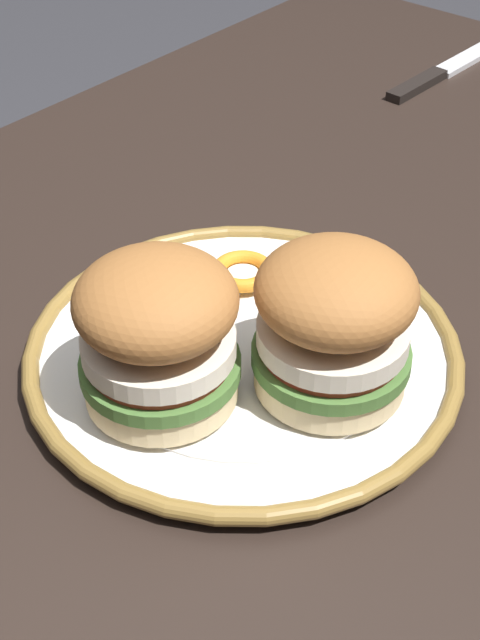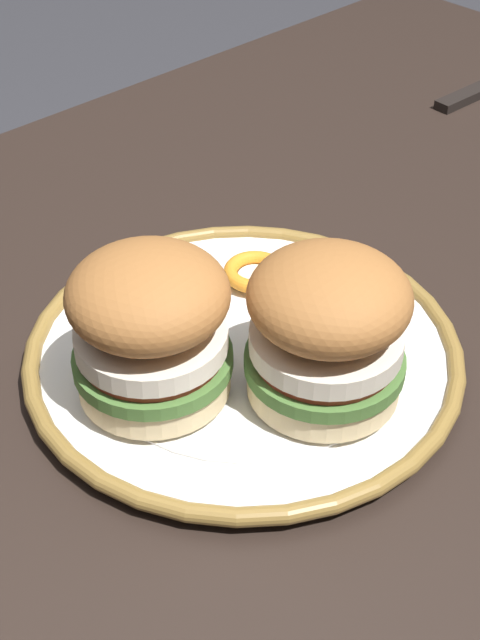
% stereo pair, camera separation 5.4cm
% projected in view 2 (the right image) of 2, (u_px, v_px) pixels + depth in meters
% --- Properties ---
extents(dining_table, '(1.36, 0.90, 0.78)m').
position_uv_depth(dining_table, '(281.00, 493.00, 0.67)').
color(dining_table, black).
rests_on(dining_table, ground).
extents(dinner_plate, '(0.30, 0.30, 0.02)m').
position_uv_depth(dinner_plate, '(240.00, 355.00, 0.62)').
color(dinner_plate, white).
rests_on(dinner_plate, dining_table).
extents(sandwich_half_left, '(0.14, 0.14, 0.10)m').
position_uv_depth(sandwich_half_left, '(327.00, 328.00, 0.55)').
color(sandwich_half_left, beige).
rests_on(sandwich_half_left, dinner_plate).
extents(sandwich_half_right, '(0.14, 0.14, 0.10)m').
position_uv_depth(sandwich_half_right, '(150.00, 325.00, 0.55)').
color(sandwich_half_right, beige).
rests_on(sandwich_half_right, dinner_plate).
extents(orange_peel_curled, '(0.06, 0.06, 0.01)m').
position_uv_depth(orange_peel_curled, '(255.00, 272.00, 0.67)').
color(orange_peel_curled, orange).
rests_on(orange_peel_curled, dinner_plate).
extents(orange_peel_strip_long, '(0.04, 0.08, 0.01)m').
position_uv_depth(orange_peel_strip_long, '(328.00, 277.00, 0.67)').
color(orange_peel_strip_long, orange).
rests_on(orange_peel_strip_long, dinner_plate).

